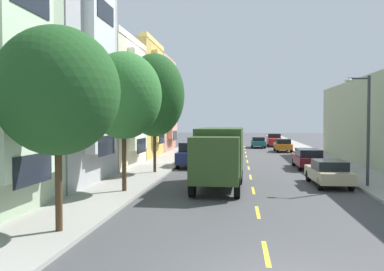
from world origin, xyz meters
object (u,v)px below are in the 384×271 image
at_px(parked_hatchback_orange, 283,145).
at_px(parked_wagon_forest, 201,150).
at_px(street_tree_nearest, 57,91).
at_px(parked_pickup_sky, 205,146).
at_px(street_tree_second, 124,96).
at_px(parked_wagon_burgundy, 308,158).
at_px(parked_suv_navy, 192,154).
at_px(parked_sedan_champagne, 329,172).
at_px(street_lamp, 365,121).
at_px(parked_pickup_black, 209,143).
at_px(street_tree_third, 155,95).
at_px(moving_teal_sedan, 258,142).
at_px(parked_suv_silver, 213,140).
at_px(parked_pickup_red, 275,140).
at_px(delivery_box_truck, 219,154).

xyz_separation_m(parked_hatchback_orange, parked_wagon_forest, (-8.61, -9.69, 0.05)).
distance_m(street_tree_nearest, parked_pickup_sky, 31.75).
xyz_separation_m(street_tree_second, parked_wagon_forest, (2.09, 18.56, -4.05)).
relative_size(parked_wagon_forest, parked_wagon_burgundy, 1.00).
bearing_deg(parked_suv_navy, street_tree_nearest, -95.89).
relative_size(street_tree_second, parked_sedan_champagne, 1.51).
relative_size(street_tree_second, street_lamp, 1.17).
bearing_deg(street_tree_nearest, parked_sedan_champagne, 46.03).
height_order(street_lamp, parked_hatchback_orange, street_lamp).
bearing_deg(street_tree_second, parked_wagon_forest, 83.57).
relative_size(parked_hatchback_orange, parked_pickup_black, 0.76).
height_order(street_tree_third, moving_teal_sedan, street_tree_third).
distance_m(parked_suv_silver, parked_pickup_red, 8.90).
xyz_separation_m(parked_wagon_forest, parked_wagon_burgundy, (8.72, -6.82, 0.00)).
height_order(delivery_box_truck, parked_pickup_sky, delivery_box_truck).
bearing_deg(delivery_box_truck, street_lamp, 4.70).
distance_m(parked_hatchback_orange, moving_teal_sedan, 7.23).
bearing_deg(street_tree_nearest, parked_suv_navy, 84.11).
bearing_deg(parked_wagon_forest, street_lamp, -56.65).
relative_size(parked_suv_silver, parked_suv_navy, 1.00).
relative_size(delivery_box_truck, parked_sedan_champagne, 1.63).
distance_m(parked_pickup_black, moving_teal_sedan, 7.58).
bearing_deg(parked_wagon_forest, street_tree_nearest, -94.62).
height_order(parked_suv_navy, parked_pickup_black, parked_suv_navy).
distance_m(street_tree_nearest, parked_wagon_forest, 26.28).
bearing_deg(parked_suv_navy, street_lamp, -41.24).
bearing_deg(street_tree_nearest, street_tree_third, 90.00).
bearing_deg(street_tree_nearest, parked_pickup_black, 87.08).
height_order(street_tree_third, street_lamp, street_tree_third).
bearing_deg(street_tree_second, parked_sedan_champagne, 18.92).
bearing_deg(street_tree_second, street_lamp, 13.71).
distance_m(street_tree_third, parked_suv_silver, 29.50).
relative_size(parked_wagon_forest, parked_pickup_black, 0.89).
relative_size(street_tree_nearest, parked_suv_silver, 1.33).
xyz_separation_m(street_tree_second, parked_suv_navy, (2.00, 12.06, -3.87)).
distance_m(street_tree_nearest, parked_pickup_black, 38.35).
xyz_separation_m(delivery_box_truck, moving_teal_sedan, (3.59, 32.66, -1.09)).
xyz_separation_m(street_lamp, parked_hatchback_orange, (-1.62, 25.25, -2.84)).
relative_size(street_tree_second, parked_wagon_forest, 1.46).
distance_m(street_tree_nearest, parked_sedan_champagne, 15.75).
bearing_deg(moving_teal_sedan, parked_pickup_red, 56.44).
bearing_deg(street_tree_third, parked_hatchback_orange, 62.87).
distance_m(delivery_box_truck, parked_hatchback_orange, 26.61).
xyz_separation_m(delivery_box_truck, parked_pickup_black, (-2.66, 28.39, -1.01)).
bearing_deg(delivery_box_truck, parked_suv_silver, 94.27).
height_order(street_tree_second, parked_suv_silver, street_tree_second).
height_order(parked_suv_silver, parked_pickup_black, parked_suv_silver).
bearing_deg(street_lamp, parked_sedan_champagne, 159.87).
height_order(street_tree_third, parked_pickup_red, street_tree_third).
bearing_deg(parked_pickup_red, parked_suv_navy, -107.98).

